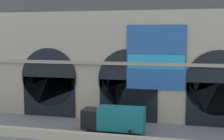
# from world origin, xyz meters

# --- Properties ---
(ground_plane) EXTENTS (200.00, 200.00, 0.00)m
(ground_plane) POSITION_xyz_m (0.00, 0.00, 0.00)
(ground_plane) COLOR slate
(quay_parapet_wall) EXTENTS (90.00, 0.70, 1.08)m
(quay_parapet_wall) POSITION_xyz_m (0.00, -4.51, 0.54)
(quay_parapet_wall) COLOR beige
(quay_parapet_wall) RESTS_ON ground
(station_building) EXTENTS (48.16, 5.80, 19.32)m
(station_building) POSITION_xyz_m (0.03, 7.71, 9.39)
(station_building) COLOR #B2A891
(station_building) RESTS_ON ground
(box_truck_center) EXTENTS (7.50, 2.91, 3.12)m
(box_truck_center) POSITION_xyz_m (-0.67, -0.31, 1.70)
(box_truck_center) COLOR black
(box_truck_center) RESTS_ON ground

